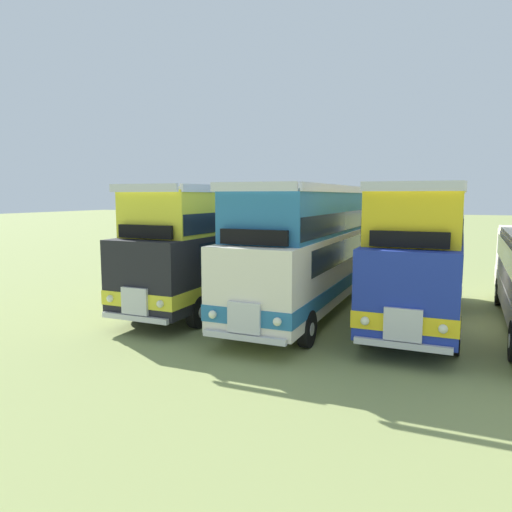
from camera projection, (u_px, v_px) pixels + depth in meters
The scene contains 4 objects.
ground_plane at pixel (480, 327), 15.18m from camera, with size 200.00×200.00×0.00m, color #8C9956.
bus_first_in_row at pixel (218, 243), 18.51m from camera, with size 2.71×10.22×4.52m.
bus_second_in_row at pixel (311, 247), 17.07m from camera, with size 2.72×11.28×4.52m.
bus_third_in_row at pixel (422, 251), 15.81m from camera, with size 2.69×9.90×4.52m.
Camera 1 is at (-0.87, -16.39, 4.16)m, focal length 33.46 mm.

